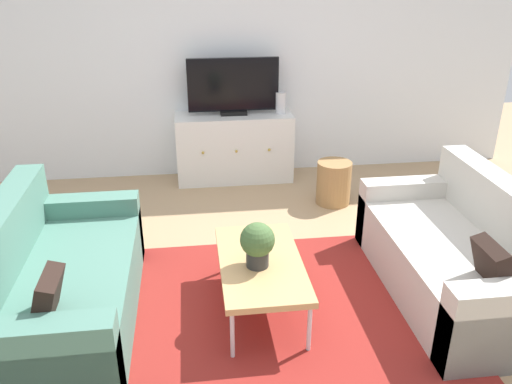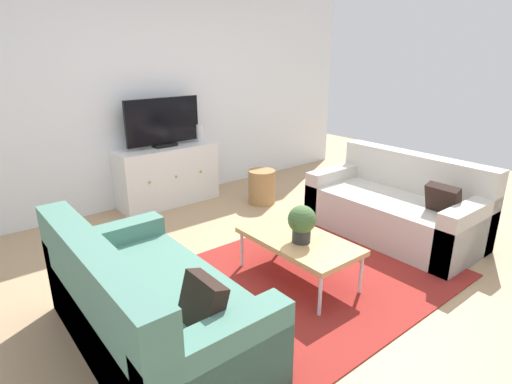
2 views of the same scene
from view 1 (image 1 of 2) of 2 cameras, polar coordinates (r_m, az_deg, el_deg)
name	(u,v)px [view 1 (image 1 of 2)]	position (r m, az deg, el deg)	size (l,w,h in m)	color
ground_plane	(265,298)	(3.88, 0.98, -11.44)	(10.00, 10.00, 0.00)	tan
wall_back	(231,51)	(5.76, -2.71, 15.10)	(6.40, 0.12, 2.70)	white
area_rug	(268,310)	(3.75, 1.32, -12.69)	(2.50, 1.90, 0.01)	maroon
couch_left_side	(51,288)	(3.73, -21.45, -9.73)	(0.88, 1.71, 0.83)	#4C7A6B
couch_right_side	(464,258)	(4.08, 21.78, -6.74)	(0.88, 1.71, 0.83)	beige
coffee_table	(261,264)	(3.57, 0.51, -7.91)	(0.56, 1.03, 0.39)	tan
potted_plant	(257,243)	(3.42, 0.16, -5.57)	(0.23, 0.23, 0.31)	#2D2D2D
tv_console	(234,147)	(5.73, -2.37, 4.89)	(1.25, 0.47, 0.73)	white
flat_screen_tv	(233,87)	(5.56, -2.51, 11.41)	(0.95, 0.16, 0.59)	black
glass_vase	(281,103)	(5.65, 2.71, 9.70)	(0.11, 0.11, 0.23)	silver
wicker_basket	(334,183)	(5.25, 8.47, 1.02)	(0.34, 0.34, 0.43)	#9E7547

